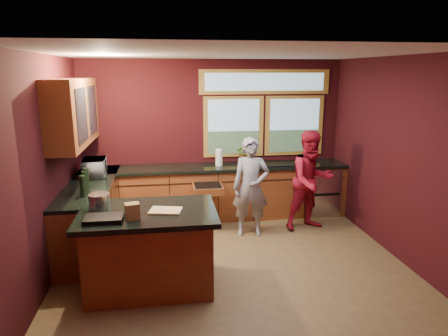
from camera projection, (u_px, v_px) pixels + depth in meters
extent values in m
plane|color=brown|center=(232.00, 261.00, 5.38)|extent=(4.50, 4.50, 0.00)
cube|color=black|center=(214.00, 138.00, 6.99)|extent=(4.50, 0.02, 2.70)
cube|color=black|center=(275.00, 220.00, 3.14)|extent=(4.50, 0.02, 2.70)
cube|color=black|center=(47.00, 170.00, 4.75)|extent=(0.02, 4.00, 2.70)
cube|color=black|center=(397.00, 158.00, 5.39)|extent=(0.02, 4.00, 2.70)
cube|color=silver|center=(233.00, 53.00, 4.75)|extent=(4.50, 4.00, 0.02)
cube|color=#7998A8|center=(234.00, 127.00, 6.98)|extent=(1.06, 0.02, 1.06)
cube|color=#7998A8|center=(294.00, 126.00, 7.13)|extent=(1.06, 0.02, 1.06)
cube|color=olive|center=(265.00, 82.00, 6.88)|extent=(2.30, 0.02, 0.42)
cube|color=#602B16|center=(73.00, 112.00, 5.45)|extent=(0.36, 1.80, 0.90)
cube|color=#602B16|center=(216.00, 193.00, 6.91)|extent=(4.50, 0.60, 0.88)
cube|color=black|center=(216.00, 167.00, 6.80)|extent=(4.50, 0.64, 0.05)
cube|color=#B7B7BC|center=(318.00, 190.00, 7.16)|extent=(0.60, 0.58, 0.85)
cube|color=black|center=(279.00, 165.00, 6.92)|extent=(0.66, 0.46, 0.05)
cube|color=#602B16|center=(91.00, 216.00, 5.82)|extent=(0.60, 2.30, 0.88)
cube|color=black|center=(89.00, 185.00, 5.71)|extent=(0.64, 2.30, 0.05)
cube|color=#602B16|center=(150.00, 252.00, 4.66)|extent=(1.40, 0.90, 0.88)
cube|color=black|center=(148.00, 213.00, 4.55)|extent=(1.55, 1.05, 0.06)
imported|color=slate|center=(251.00, 187.00, 6.11)|extent=(0.61, 0.45, 1.53)
imported|color=#A61326|center=(311.00, 181.00, 6.35)|extent=(0.89, 0.75, 1.60)
imported|color=#999999|center=(95.00, 168.00, 6.07)|extent=(0.37, 0.52, 0.27)
imported|color=#999999|center=(246.00, 153.00, 6.88)|extent=(0.35, 0.30, 0.39)
cylinder|color=white|center=(219.00, 158.00, 6.77)|extent=(0.12, 0.12, 0.28)
cube|color=tan|center=(166.00, 211.00, 4.52)|extent=(0.40, 0.32, 0.02)
cylinder|color=#BABBC0|center=(99.00, 201.00, 4.59)|extent=(0.24, 0.24, 0.18)
cube|color=brown|center=(132.00, 211.00, 4.26)|extent=(0.17, 0.15, 0.18)
cube|color=black|center=(104.00, 219.00, 4.23)|extent=(0.40, 0.29, 0.05)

